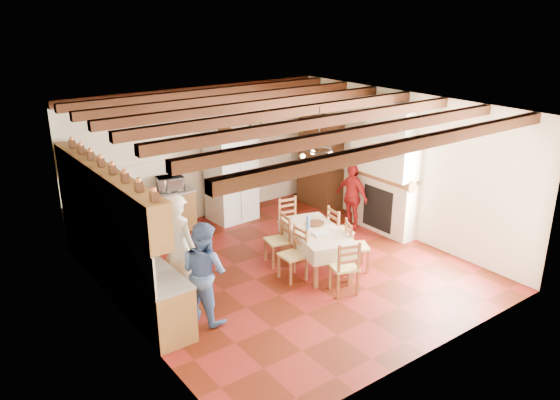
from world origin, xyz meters
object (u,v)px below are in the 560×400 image
object	(u,v)px
refrigerator	(231,178)
chair_left_near	(293,254)
chair_end_near	(344,266)
person_woman_red	(351,197)
chair_left_far	(277,240)
chair_right_far	(340,230)
chair_right_near	(357,245)
microwave	(170,184)
hutch	(320,161)
person_man	(179,250)
dining_table	(317,234)
chair_end_far	(291,222)
person_woman_blue	(204,272)

from	to	relation	value
refrigerator	chair_left_near	world-z (taller)	refrigerator
chair_end_near	person_woman_red	bearing A→B (deg)	-117.42
chair_end_near	person_woman_red	distance (m)	2.87
chair_left_far	chair_right_far	size ratio (longest dim) A/B	1.00
chair_left_near	chair_end_near	size ratio (longest dim) A/B	1.00
chair_right_near	microwave	bearing A→B (deg)	55.77
chair_right_near	refrigerator	bearing A→B (deg)	37.02
chair_right_near	chair_right_far	xyz separation A→B (m)	(0.23, 0.71, 0.00)
refrigerator	hutch	xyz separation A→B (m)	(2.20, -0.47, 0.13)
person_man	chair_end_near	bearing A→B (deg)	-141.22
dining_table	person_man	xyz separation A→B (m)	(-2.62, 0.29, 0.30)
dining_table	microwave	size ratio (longest dim) A/B	3.37
refrigerator	chair_end_far	distance (m)	1.99
person_man	person_woman_red	xyz separation A→B (m)	(4.43, 0.70, -0.23)
dining_table	person_woman_red	bearing A→B (deg)	28.78
person_man	person_woman_blue	world-z (taller)	person_man
hutch	chair_right_far	world-z (taller)	hutch
chair_end_near	person_man	bearing A→B (deg)	-10.38
chair_right_near	chair_right_far	world-z (taller)	same
chair_right_far	chair_left_far	bearing A→B (deg)	82.55
dining_table	chair_left_near	world-z (taller)	chair_left_near
chair_right_near	person_woman_blue	world-z (taller)	person_woman_blue
dining_table	chair_left_far	size ratio (longest dim) A/B	1.92
refrigerator	hutch	world-z (taller)	hutch
dining_table	chair_right_far	world-z (taller)	chair_right_far
person_woman_blue	microwave	size ratio (longest dim) A/B	2.94
chair_left_near	chair_right_far	size ratio (longest dim) A/B	1.00
chair_left_far	chair_right_far	xyz separation A→B (m)	(1.25, -0.36, 0.00)
person_man	microwave	world-z (taller)	person_man
refrigerator	person_man	bearing A→B (deg)	-136.76
chair_left_far	chair_right_far	world-z (taller)	same
chair_left_near	chair_right_near	bearing A→B (deg)	73.02
chair_right_near	chair_end_far	distance (m)	1.63
chair_right_near	chair_end_far	world-z (taller)	same
refrigerator	chair_end_near	bearing A→B (deg)	-96.15
dining_table	chair_left_near	size ratio (longest dim) A/B	1.92
chair_end_near	chair_right_near	bearing A→B (deg)	-129.40
chair_left_near	person_woman_blue	xyz separation A→B (m)	(-1.87, -0.22, 0.32)
hutch	microwave	size ratio (longest dim) A/B	4.00
person_man	dining_table	bearing A→B (deg)	-118.94
refrigerator	microwave	xyz separation A→B (m)	(-1.39, 0.21, 0.09)
dining_table	person_man	world-z (taller)	person_man
refrigerator	dining_table	xyz separation A→B (m)	(-0.02, -2.99, -0.31)
hutch	microwave	bearing A→B (deg)	169.45
person_man	person_woman_red	bearing A→B (deg)	-103.61
dining_table	chair_right_near	world-z (taller)	chair_right_near
chair_right_far	microwave	world-z (taller)	microwave
refrigerator	microwave	world-z (taller)	refrigerator
hutch	person_man	xyz separation A→B (m)	(-4.84, -2.23, -0.14)
dining_table	microwave	world-z (taller)	microwave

